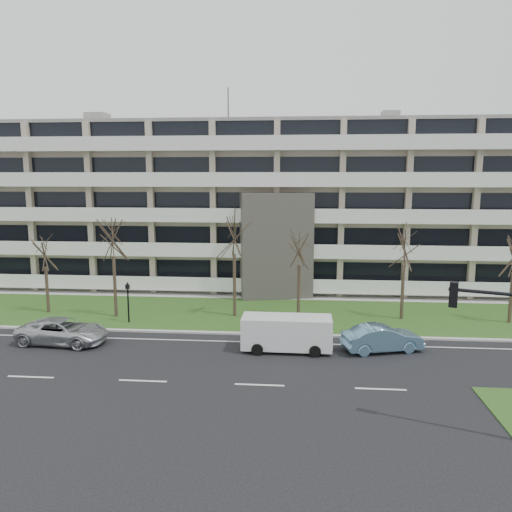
# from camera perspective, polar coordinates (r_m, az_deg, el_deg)

# --- Properties ---
(ground) EXTENTS (160.00, 160.00, 0.00)m
(ground) POSITION_cam_1_polar(r_m,az_deg,el_deg) (25.88, 0.39, -14.52)
(ground) COLOR black
(ground) RESTS_ON ground
(grass_verge) EXTENTS (90.00, 10.00, 0.06)m
(grass_verge) POSITION_cam_1_polar(r_m,az_deg,el_deg) (38.11, 1.91, -6.64)
(grass_verge) COLOR #25551C
(grass_verge) RESTS_ON ground
(curb) EXTENTS (90.00, 0.35, 0.12)m
(curb) POSITION_cam_1_polar(r_m,az_deg,el_deg) (33.33, 1.46, -8.92)
(curb) COLOR #B2B2AD
(curb) RESTS_ON ground
(sidewalk) EXTENTS (90.00, 2.00, 0.08)m
(sidewalk) POSITION_cam_1_polar(r_m,az_deg,el_deg) (43.43, 2.28, -4.66)
(sidewalk) COLOR #B2B2AD
(sidewalk) RESTS_ON ground
(lane_edge_line) EXTENTS (90.00, 0.12, 0.01)m
(lane_edge_line) POSITION_cam_1_polar(r_m,az_deg,el_deg) (31.92, 1.30, -9.84)
(lane_edge_line) COLOR white
(lane_edge_line) RESTS_ON ground
(apartment_building) EXTENTS (60.50, 15.10, 18.75)m
(apartment_building) POSITION_cam_1_polar(r_m,az_deg,el_deg) (49.07, 2.68, 5.88)
(apartment_building) COLOR #C2B197
(apartment_building) RESTS_ON ground
(silver_pickup) EXTENTS (5.80, 3.04, 1.56)m
(silver_pickup) POSITION_cam_1_polar(r_m,az_deg,el_deg) (33.81, -21.17, -8.01)
(silver_pickup) COLOR silver
(silver_pickup) RESTS_ON ground
(blue_sedan) EXTENTS (5.06, 2.89, 1.58)m
(blue_sedan) POSITION_cam_1_polar(r_m,az_deg,el_deg) (31.15, 14.23, -9.10)
(blue_sedan) COLOR #6E9EBF
(blue_sedan) RESTS_ON ground
(white_van) EXTENTS (5.39, 2.27, 2.08)m
(white_van) POSITION_cam_1_polar(r_m,az_deg,el_deg) (30.25, 3.66, -8.48)
(white_van) COLOR white
(white_van) RESTS_ON ground
(pedestrian_signal) EXTENTS (0.29, 0.24, 2.95)m
(pedestrian_signal) POSITION_cam_1_polar(r_m,az_deg,el_deg) (36.62, -14.43, -4.60)
(pedestrian_signal) COLOR black
(pedestrian_signal) RESTS_ON ground
(tree_1) EXTENTS (3.19, 3.19, 6.38)m
(tree_1) POSITION_cam_1_polar(r_m,az_deg,el_deg) (40.76, -23.03, 0.74)
(tree_1) COLOR #382B21
(tree_1) RESTS_ON ground
(tree_2) EXTENTS (4.07, 4.07, 8.14)m
(tree_2) POSITION_cam_1_polar(r_m,az_deg,el_deg) (37.65, -16.08, 2.59)
(tree_2) COLOR #382B21
(tree_2) RESTS_ON ground
(tree_3) EXTENTS (4.22, 4.22, 8.44)m
(tree_3) POSITION_cam_1_polar(r_m,az_deg,el_deg) (36.37, -2.52, 3.09)
(tree_3) COLOR #382B21
(tree_3) RESTS_ON ground
(tree_4) EXTENTS (3.51, 3.51, 7.01)m
(tree_4) POSITION_cam_1_polar(r_m,az_deg,el_deg) (36.39, 4.96, 1.30)
(tree_4) COLOR #382B21
(tree_4) RESTS_ON ground
(tree_5) EXTENTS (3.60, 3.60, 7.20)m
(tree_5) POSITION_cam_1_polar(r_m,az_deg,el_deg) (37.20, 16.64, 1.35)
(tree_5) COLOR #382B21
(tree_5) RESTS_ON ground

